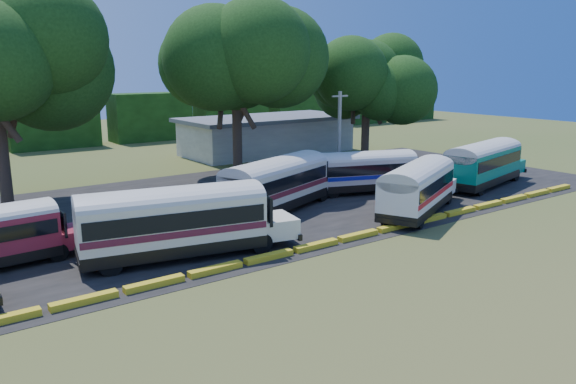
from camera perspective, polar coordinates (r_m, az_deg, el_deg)
ground at (r=28.09m, az=1.75°, el=-6.84°), size 160.00×160.00×0.00m
asphalt_strip at (r=38.31m, az=-8.10°, el=-1.60°), size 64.00×24.00×0.02m
curb at (r=28.79m, az=0.53°, el=-6.02°), size 53.70×0.45×0.30m
terminal_building at (r=61.79m, az=-2.09°, el=5.86°), size 19.00×9.00×4.00m
treeline_backdrop at (r=71.07m, az=-22.82°, el=6.56°), size 130.00×4.00×6.00m
bus_cream_west at (r=28.22m, az=-11.22°, el=-2.63°), size 11.34×4.84×3.63m
bus_cream_east at (r=36.74m, az=-1.02°, el=1.12°), size 11.05×6.42×3.56m
bus_white_red at (r=36.85m, az=13.11°, el=0.66°), size 10.39×6.61×3.38m
bus_white_blue at (r=42.53m, az=7.85°, el=2.29°), size 9.85×5.37×3.16m
bus_teal at (r=46.91m, az=19.34°, el=2.97°), size 11.15×4.99×3.56m
tree_center at (r=47.41m, az=-5.33°, el=12.97°), size 10.73×10.73×13.62m
tree_east at (r=57.05m, az=8.03°, el=11.69°), size 9.23×9.23×11.93m
utility_pole at (r=45.29m, az=5.22°, el=5.60°), size 1.60×0.30×7.43m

